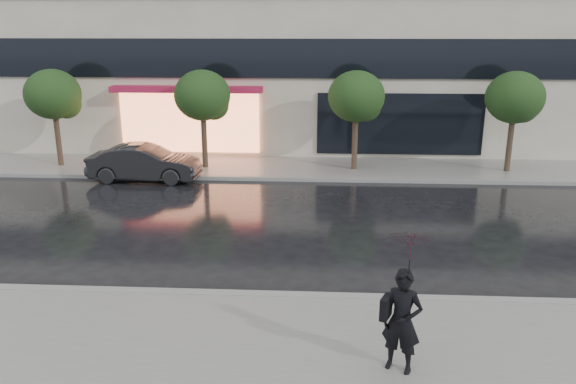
{
  "coord_description": "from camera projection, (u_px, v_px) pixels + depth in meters",
  "views": [
    {
      "loc": [
        1.58,
        -11.87,
        5.7
      ],
      "look_at": [
        0.78,
        2.38,
        1.4
      ],
      "focal_mm": 35.0,
      "sensor_mm": 36.0,
      "label": 1
    }
  ],
  "objects": [
    {
      "name": "tree_far_east",
      "position": [
        516.0,
        99.0,
        21.34
      ],
      "size": [
        2.2,
        2.2,
        3.99
      ],
      "color": "#33261C",
      "rests_on": "ground"
    },
    {
      "name": "curb_far",
      "position": [
        276.0,
        179.0,
        21.18
      ],
      "size": [
        60.0,
        0.25,
        0.14
      ],
      "primitive_type": "cube",
      "color": "gray",
      "rests_on": "ground"
    },
    {
      "name": "parked_car",
      "position": [
        145.0,
        163.0,
        21.02
      ],
      "size": [
        4.15,
        1.55,
        1.36
      ],
      "primitive_type": "imported",
      "rotation": [
        0.0,
        0.0,
        1.54
      ],
      "color": "black",
      "rests_on": "ground"
    },
    {
      "name": "sidewalk_far",
      "position": [
        280.0,
        168.0,
        22.86
      ],
      "size": [
        60.0,
        3.5,
        0.12
      ],
      "primitive_type": "cube",
      "color": "slate",
      "rests_on": "ground"
    },
    {
      "name": "tree_far_west",
      "position": [
        55.0,
        96.0,
        22.3
      ],
      "size": [
        2.2,
        2.2,
        3.99
      ],
      "color": "#33261C",
      "rests_on": "ground"
    },
    {
      "name": "tree_mid_west",
      "position": [
        204.0,
        97.0,
        21.98
      ],
      "size": [
        2.2,
        2.2,
        3.99
      ],
      "color": "#33261C",
      "rests_on": "ground"
    },
    {
      "name": "ground",
      "position": [
        249.0,
        278.0,
        13.07
      ],
      "size": [
        120.0,
        120.0,
        0.0
      ],
      "primitive_type": "plane",
      "color": "black",
      "rests_on": "ground"
    },
    {
      "name": "pedestrian_with_umbrella",
      "position": [
        406.0,
        286.0,
        8.99
      ],
      "size": [
        1.18,
        1.19,
        2.44
      ],
      "rotation": [
        0.0,
        0.0,
        -0.41
      ],
      "color": "black",
      "rests_on": "sidewalk_near"
    },
    {
      "name": "sidewalk_near",
      "position": [
        226.0,
        355.0,
        9.95
      ],
      "size": [
        60.0,
        4.5,
        0.12
      ],
      "primitive_type": "cube",
      "color": "slate",
      "rests_on": "ground"
    },
    {
      "name": "curb_near",
      "position": [
        243.0,
        295.0,
        12.1
      ],
      "size": [
        60.0,
        0.25,
        0.14
      ],
      "primitive_type": "cube",
      "color": "gray",
      "rests_on": "ground"
    },
    {
      "name": "tree_mid_east",
      "position": [
        358.0,
        98.0,
        21.66
      ],
      "size": [
        2.2,
        2.2,
        3.99
      ],
      "color": "#33261C",
      "rests_on": "ground"
    }
  ]
}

